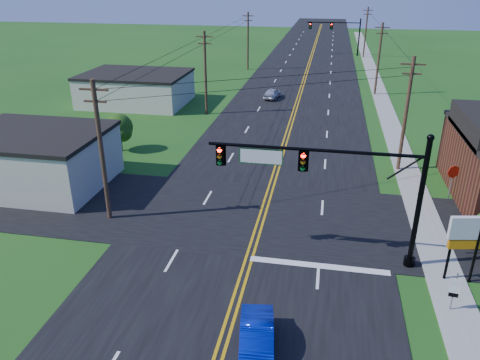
% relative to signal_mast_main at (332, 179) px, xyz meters
% --- Properties ---
extents(ground, '(260.00, 260.00, 0.00)m').
position_rel_signal_mast_main_xyz_m(ground, '(-4.34, -8.00, -4.75)').
color(ground, '#194814').
rests_on(ground, ground).
extents(road_main, '(16.00, 220.00, 0.04)m').
position_rel_signal_mast_main_xyz_m(road_main, '(-4.34, 42.00, -4.73)').
color(road_main, black).
rests_on(road_main, ground).
extents(road_cross, '(70.00, 10.00, 0.04)m').
position_rel_signal_mast_main_xyz_m(road_cross, '(-4.34, 4.00, -4.73)').
color(road_cross, black).
rests_on(road_cross, ground).
extents(sidewalk, '(2.00, 160.00, 0.08)m').
position_rel_signal_mast_main_xyz_m(sidewalk, '(6.16, 32.00, -4.71)').
color(sidewalk, gray).
rests_on(sidewalk, ground).
extents(signal_mast_main, '(11.30, 0.60, 7.48)m').
position_rel_signal_mast_main_xyz_m(signal_mast_main, '(0.00, 0.00, 0.00)').
color(signal_mast_main, black).
rests_on(signal_mast_main, ground).
extents(signal_mast_far, '(10.98, 0.60, 7.48)m').
position_rel_signal_mast_main_xyz_m(signal_mast_far, '(0.10, 72.00, -0.20)').
color(signal_mast_far, black).
rests_on(signal_mast_far, ground).
extents(cream_bldg_near, '(10.20, 8.20, 4.10)m').
position_rel_signal_mast_main_xyz_m(cream_bldg_near, '(-21.34, 6.00, -2.69)').
color(cream_bldg_near, beige).
rests_on(cream_bldg_near, ground).
extents(cream_bldg_far, '(12.20, 9.20, 3.70)m').
position_rel_signal_mast_main_xyz_m(cream_bldg_far, '(-23.34, 30.00, -2.89)').
color(cream_bldg_far, beige).
rests_on(cream_bldg_far, ground).
extents(utility_pole_left_a, '(1.80, 0.28, 9.00)m').
position_rel_signal_mast_main_xyz_m(utility_pole_left_a, '(-13.84, 2.00, -0.03)').
color(utility_pole_left_a, '#322716').
rests_on(utility_pole_left_a, ground).
extents(utility_pole_left_b, '(1.80, 0.28, 9.00)m').
position_rel_signal_mast_main_xyz_m(utility_pole_left_b, '(-13.84, 27.00, -0.03)').
color(utility_pole_left_b, '#322716').
rests_on(utility_pole_left_b, ground).
extents(utility_pole_left_c, '(1.80, 0.28, 9.00)m').
position_rel_signal_mast_main_xyz_m(utility_pole_left_c, '(-13.84, 54.00, -0.03)').
color(utility_pole_left_c, '#322716').
rests_on(utility_pole_left_c, ground).
extents(utility_pole_right_a, '(1.80, 0.28, 9.00)m').
position_rel_signal_mast_main_xyz_m(utility_pole_right_a, '(5.46, 14.00, -0.03)').
color(utility_pole_right_a, '#322716').
rests_on(utility_pole_right_a, ground).
extents(utility_pole_right_b, '(1.80, 0.28, 9.00)m').
position_rel_signal_mast_main_xyz_m(utility_pole_right_b, '(5.46, 40.00, -0.03)').
color(utility_pole_right_b, '#322716').
rests_on(utility_pole_right_b, ground).
extents(utility_pole_right_c, '(1.80, 0.28, 9.00)m').
position_rel_signal_mast_main_xyz_m(utility_pole_right_c, '(5.46, 70.00, -0.03)').
color(utility_pole_right_c, '#322716').
rests_on(utility_pole_right_c, ground).
extents(tree_right_back, '(3.00, 3.00, 4.10)m').
position_rel_signal_mast_main_xyz_m(tree_right_back, '(11.66, 18.00, -2.15)').
color(tree_right_back, '#322716').
rests_on(tree_right_back, ground).
extents(tree_left, '(2.40, 2.40, 3.37)m').
position_rel_signal_mast_main_xyz_m(tree_left, '(-18.34, 14.00, -2.59)').
color(tree_left, '#322716').
rests_on(tree_left, ground).
extents(blue_car, '(1.95, 4.16, 1.32)m').
position_rel_signal_mast_main_xyz_m(blue_car, '(-2.67, -7.90, -4.09)').
color(blue_car, '#071BA6').
rests_on(blue_car, ground).
extents(distant_car, '(2.09, 3.96, 1.29)m').
position_rel_signal_mast_main_xyz_m(distant_car, '(-7.42, 35.37, -4.11)').
color(distant_car, silver).
rests_on(distant_car, ground).
extents(route_sign, '(0.52, 0.11, 2.10)m').
position_rel_signal_mast_main_xyz_m(route_sign, '(5.86, -3.52, -3.53)').
color(route_sign, slate).
rests_on(route_sign, ground).
extents(stop_sign, '(0.86, 0.40, 2.56)m').
position_rel_signal_mast_main_xyz_m(stop_sign, '(8.29, 8.98, -2.90)').
color(stop_sign, slate).
rests_on(stop_sign, ground).
extents(pylon_sign, '(1.83, 0.58, 3.73)m').
position_rel_signal_mast_main_xyz_m(pylon_sign, '(6.69, -0.98, -2.03)').
color(pylon_sign, black).
rests_on(pylon_sign, ground).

